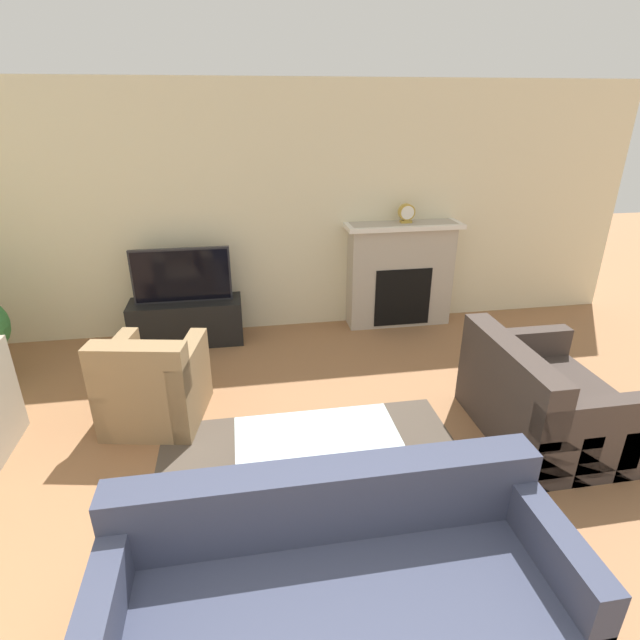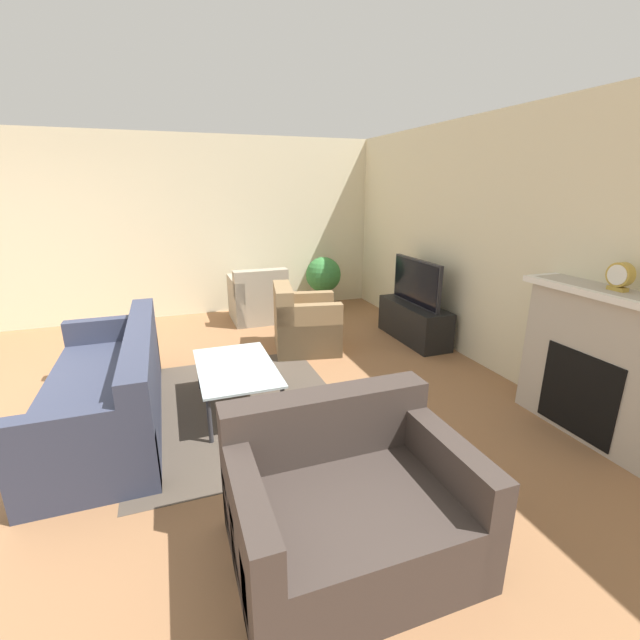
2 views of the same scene
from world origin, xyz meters
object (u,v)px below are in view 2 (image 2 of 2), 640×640
at_px(tv, 416,282).
at_px(potted_plant, 323,276).
at_px(couch_loveseat, 348,506).
at_px(armchair_accent, 304,326).
at_px(couch_sectional, 110,392).
at_px(coffee_table, 236,370).
at_px(mantel_clock, 620,276).
at_px(armchair_by_window, 258,301).

height_order(tv, potted_plant, tv).
height_order(couch_loveseat, armchair_accent, same).
distance_m(couch_sectional, couch_loveseat, 2.36).
distance_m(couch_loveseat, coffee_table, 1.87).
bearing_deg(potted_plant, armchair_accent, -27.67).
bearing_deg(armchair_accent, mantel_clock, -137.55).
height_order(couch_loveseat, coffee_table, couch_loveseat).
relative_size(couch_sectional, mantel_clock, 10.28).
distance_m(couch_sectional, armchair_by_window, 3.12).
height_order(tv, armchair_accent, tv).
relative_size(couch_loveseat, coffee_table, 1.14).
bearing_deg(potted_plant, tv, 18.85).
distance_m(couch_loveseat, armchair_by_window, 4.48).
bearing_deg(armchair_by_window, tv, 138.02).
bearing_deg(coffee_table, couch_loveseat, 9.49).
height_order(tv, mantel_clock, mantel_clock).
relative_size(couch_loveseat, potted_plant, 1.43).
xyz_separation_m(couch_loveseat, mantel_clock, (-0.41, 2.33, 1.04)).
bearing_deg(tv, couch_sectional, -74.72).
relative_size(tv, couch_sectional, 0.47).
distance_m(armchair_by_window, coffee_table, 2.72).
relative_size(coffee_table, potted_plant, 1.26).
bearing_deg(armchair_by_window, mantel_clock, 114.83).
xyz_separation_m(tv, armchair_by_window, (-1.57, -1.76, -0.48)).
distance_m(couch_loveseat, armchair_accent, 3.13).
bearing_deg(armchair_by_window, armchair_accent, 100.85).
xyz_separation_m(armchair_accent, potted_plant, (-1.65, 0.86, 0.25)).
xyz_separation_m(armchair_by_window, coffee_table, (2.62, -0.75, 0.07)).
bearing_deg(couch_loveseat, armchair_by_window, 84.39).
height_order(couch_sectional, couch_loveseat, same).
relative_size(tv, armchair_by_window, 1.25).
distance_m(armchair_accent, mantel_clock, 3.26).
height_order(tv, armchair_by_window, tv).
bearing_deg(mantel_clock, coffee_table, -118.54).
relative_size(couch_sectional, coffee_table, 1.98).
relative_size(coffee_table, mantel_clock, 5.18).
height_order(couch_sectional, potted_plant, potted_plant).
height_order(armchair_accent, potted_plant, potted_plant).
bearing_deg(armchair_by_window, potted_plant, -168.75).
distance_m(tv, coffee_table, 2.74).
height_order(couch_sectional, armchair_accent, same).
height_order(couch_loveseat, armchair_by_window, same).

